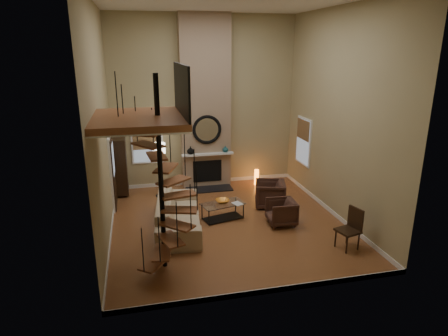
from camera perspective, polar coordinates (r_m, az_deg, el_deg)
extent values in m
cube|color=#A46234|center=(10.48, 0.49, -7.99)|extent=(6.00, 6.50, 0.01)
cube|color=tan|center=(12.78, -2.90, 9.51)|extent=(6.00, 0.02, 5.50)
cube|color=tan|center=(6.59, 7.11, 2.05)|extent=(6.00, 0.02, 5.50)
cube|color=tan|center=(9.41, -17.63, 5.95)|extent=(0.02, 6.50, 5.50)
cube|color=tan|center=(10.73, 16.45, 7.35)|extent=(0.02, 6.50, 5.50)
cube|color=silver|center=(9.54, 0.59, 23.45)|extent=(6.00, 6.50, 0.01)
cube|color=white|center=(13.40, -2.72, -1.97)|extent=(6.00, 0.02, 0.12)
cube|color=white|center=(7.75, 6.32, -17.51)|extent=(6.00, 0.02, 0.12)
cube|color=white|center=(10.25, -16.20, -8.94)|extent=(0.02, 6.50, 0.12)
cube|color=white|center=(11.46, 15.28, -6.00)|extent=(0.02, 6.50, 0.12)
cube|color=#957961|center=(12.59, -2.74, 9.40)|extent=(1.60, 0.38, 5.50)
cube|color=black|center=(12.79, -2.18, -3.10)|extent=(1.50, 0.60, 0.04)
cube|color=black|center=(12.89, -2.44, -0.45)|extent=(0.95, 0.02, 0.72)
cube|color=white|center=(12.64, -2.41, 2.03)|extent=(1.70, 0.18, 0.06)
torus|color=black|center=(12.52, -2.51, 5.64)|extent=(0.94, 0.10, 0.94)
cylinder|color=white|center=(12.53, -2.52, 5.65)|extent=(0.80, 0.01, 0.80)
imported|color=black|center=(12.56, -4.92, 2.60)|extent=(0.24, 0.24, 0.25)
imported|color=#184E55|center=(12.77, 0.20, 2.82)|extent=(0.20, 0.20, 0.21)
cube|color=white|center=(12.78, -11.24, 3.96)|extent=(1.02, 0.04, 1.52)
cube|color=#8C9EB2|center=(12.76, -11.23, 3.93)|extent=(0.90, 0.01, 1.40)
cube|color=olive|center=(12.70, -11.28, 4.84)|extent=(0.90, 0.01, 0.98)
cube|color=white|center=(12.69, 11.61, 3.84)|extent=(0.04, 1.02, 1.52)
cube|color=#8C9EB2|center=(12.68, 11.50, 3.84)|extent=(0.01, 0.90, 1.40)
cube|color=olive|center=(12.59, 11.55, 5.54)|extent=(0.01, 0.90, 0.63)
cube|color=white|center=(11.56, -16.11, -0.63)|extent=(0.06, 1.05, 2.16)
cube|color=black|center=(11.57, -15.92, -0.73)|extent=(0.05, 0.90, 2.05)
cube|color=#8C9EB2|center=(11.45, -15.95, 1.30)|extent=(0.01, 0.60, 0.90)
cube|color=brown|center=(7.53, -12.39, 7.04)|extent=(1.70, 2.20, 0.12)
cube|color=white|center=(7.54, -12.36, 6.48)|extent=(1.70, 2.20, 0.03)
cube|color=black|center=(7.51, -6.28, 11.39)|extent=(0.04, 2.20, 0.94)
cylinder|color=black|center=(7.83, -9.29, -1.25)|extent=(0.10, 0.10, 4.02)
cube|color=brown|center=(8.28, -10.12, -13.54)|extent=(0.71, 0.78, 0.04)
cylinder|color=black|center=(7.80, -11.84, -11.73)|extent=(0.02, 0.02, 0.94)
cube|color=brown|center=(8.10, -9.04, -12.12)|extent=(0.46, 0.77, 0.04)
cylinder|color=black|center=(7.56, -9.49, -10.35)|extent=(0.02, 0.02, 0.94)
cube|color=brown|center=(8.00, -7.88, -10.36)|extent=(0.55, 0.79, 0.04)
cylinder|color=black|center=(7.49, -6.92, -8.29)|extent=(0.02, 0.02, 0.94)
cube|color=brown|center=(7.97, -6.95, -8.31)|extent=(0.75, 0.74, 0.04)
cylinder|color=black|center=(7.58, -4.92, -5.75)|extent=(0.02, 0.02, 0.94)
cube|color=brown|center=(8.01, -6.51, -6.13)|extent=(0.79, 0.53, 0.04)
cylinder|color=black|center=(7.79, -4.01, -3.03)|extent=(0.02, 0.02, 0.94)
cube|color=brown|center=(8.07, -6.68, -3.95)|extent=(0.77, 0.48, 0.04)
cylinder|color=black|center=(8.03, -4.36, -0.45)|extent=(0.02, 0.02, 0.94)
cube|color=brown|center=(8.12, -7.40, -1.89)|extent=(0.77, 0.72, 0.04)
cylinder|color=black|center=(8.23, -5.78, 1.85)|extent=(0.02, 0.02, 0.94)
cube|color=brown|center=(8.13, -8.53, 0.01)|extent=(0.58, 0.79, 0.04)
cylinder|color=black|center=(8.34, -7.94, 3.82)|extent=(0.02, 0.02, 0.94)
cube|color=brown|center=(8.07, -9.85, 1.74)|extent=(0.41, 0.75, 0.04)
cylinder|color=black|center=(8.31, -10.42, 5.49)|extent=(0.02, 0.02, 0.94)
cube|color=brown|center=(7.94, -11.09, 3.36)|extent=(0.68, 0.79, 0.04)
cylinder|color=black|center=(8.14, -12.79, 6.96)|extent=(0.02, 0.02, 0.94)
cube|color=brown|center=(7.76, -12.03, 4.94)|extent=(0.80, 0.64, 0.04)
cylinder|color=black|center=(7.85, -14.61, 8.39)|extent=(0.02, 0.02, 0.94)
cube|color=brown|center=(7.54, -12.44, 6.59)|extent=(0.72, 0.34, 0.04)
cylinder|color=black|center=(7.48, -15.47, 9.93)|extent=(0.02, 0.02, 0.94)
cube|color=black|center=(12.52, -14.91, 0.35)|extent=(0.37, 0.78, 1.75)
imported|color=tan|center=(10.12, -6.77, -6.59)|extent=(1.38, 2.85, 0.80)
imported|color=#42271E|center=(11.49, 7.15, -3.85)|extent=(1.07, 1.05, 0.79)
imported|color=#42271E|center=(10.35, 8.76, -6.38)|extent=(0.76, 0.74, 0.66)
cube|color=silver|center=(10.50, -0.17, -5.28)|extent=(1.25, 0.84, 0.02)
cube|color=black|center=(10.67, -0.17, -7.34)|extent=(1.13, 0.72, 0.01)
cylinder|color=black|center=(10.20, -2.22, -7.35)|extent=(0.03, 0.03, 0.42)
cylinder|color=black|center=(10.64, 2.88, -6.27)|extent=(0.03, 0.03, 0.42)
cylinder|color=black|center=(10.57, -3.25, -6.46)|extent=(0.03, 0.03, 0.42)
cylinder|color=black|center=(11.00, 1.72, -5.47)|extent=(0.03, 0.03, 0.42)
imported|color=orange|center=(10.53, -0.24, -4.88)|extent=(0.37, 0.37, 0.09)
imported|color=gray|center=(10.44, 1.89, -5.30)|extent=(0.31, 0.36, 0.03)
cylinder|color=black|center=(12.42, -9.18, -3.98)|extent=(0.35, 0.35, 0.03)
cylinder|color=black|center=(12.16, -9.35, -0.53)|extent=(0.04, 0.04, 1.50)
cylinder|color=#F2E5C6|center=(11.96, -9.53, 2.89)|extent=(0.39, 0.39, 0.31)
cylinder|color=orange|center=(13.25, 4.79, -1.36)|extent=(0.15, 0.15, 0.54)
cube|color=black|center=(9.47, 17.72, -8.79)|extent=(0.56, 0.56, 0.05)
cube|color=black|center=(9.50, 18.74, -7.07)|extent=(0.15, 0.44, 0.54)
cylinder|color=black|center=(9.34, 17.59, -10.72)|extent=(0.05, 0.05, 0.44)
cylinder|color=black|center=(9.58, 19.14, -10.15)|extent=(0.05, 0.05, 0.44)
cylinder|color=black|center=(9.56, 16.05, -9.90)|extent=(0.05, 0.05, 0.44)
cylinder|color=black|center=(9.80, 17.60, -9.37)|extent=(0.05, 0.05, 0.44)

